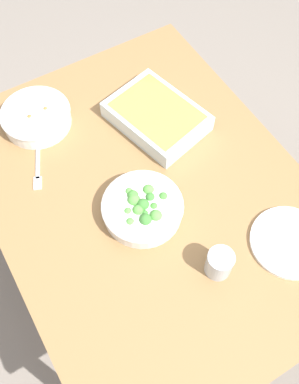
% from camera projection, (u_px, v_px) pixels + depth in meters
% --- Properties ---
extents(ground_plane, '(6.00, 6.00, 0.00)m').
position_uv_depth(ground_plane, '(150.00, 274.00, 1.95)').
color(ground_plane, slate).
extents(dining_table, '(1.20, 0.90, 0.74)m').
position_uv_depth(dining_table, '(149.00, 206.00, 1.38)').
color(dining_table, olive).
rests_on(dining_table, ground_plane).
extents(stew_bowl, '(0.23, 0.23, 0.06)m').
position_uv_depth(stew_bowl, '(36.00, 117.00, 1.41)').
color(stew_bowl, silver).
rests_on(stew_bowl, dining_table).
extents(broccoli_bowl, '(0.24, 0.24, 0.07)m').
position_uv_depth(broccoli_bowl, '(143.00, 208.00, 1.25)').
color(broccoli_bowl, silver).
rests_on(broccoli_bowl, dining_table).
extents(baking_dish, '(0.34, 0.29, 0.06)m').
position_uv_depth(baking_dish, '(157.00, 116.00, 1.41)').
color(baking_dish, silver).
rests_on(baking_dish, dining_table).
extents(drink_cup, '(0.07, 0.07, 0.08)m').
position_uv_depth(drink_cup, '(219.00, 264.00, 1.15)').
color(drink_cup, '#B2BCC6').
rests_on(drink_cup, dining_table).
extents(side_plate, '(0.22, 0.22, 0.01)m').
position_uv_depth(side_plate, '(289.00, 242.00, 1.22)').
color(side_plate, white).
rests_on(side_plate, dining_table).
extents(spoon_by_stew, '(0.15, 0.12, 0.01)m').
position_uv_depth(spoon_by_stew, '(35.00, 132.00, 1.41)').
color(spoon_by_stew, silver).
rests_on(spoon_by_stew, dining_table).
extents(fork_on_table, '(0.17, 0.09, 0.01)m').
position_uv_depth(fork_on_table, '(38.00, 169.00, 1.34)').
color(fork_on_table, silver).
rests_on(fork_on_table, dining_table).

